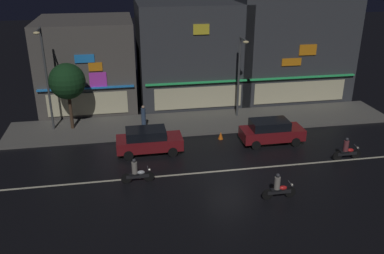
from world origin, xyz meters
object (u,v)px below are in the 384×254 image
streetlamp_mid (240,70)px  pedestrian_on_sidewalk (144,118)px  motorcycle_following (137,173)px  motorcycle_opposite_lane (279,188)px  parked_car_near_kerb (148,140)px  parked_car_trailing (271,131)px  motorcycle_lead (347,150)px  traffic_cone (221,135)px  streetlamp_west (45,72)px

streetlamp_mid → pedestrian_on_sidewalk: streetlamp_mid is taller
streetlamp_mid → pedestrian_on_sidewalk: (-7.60, -1.20, -2.96)m
motorcycle_following → motorcycle_opposite_lane: same height
parked_car_near_kerb → parked_car_trailing: same height
pedestrian_on_sidewalk → motorcycle_lead: pedestrian_on_sidewalk is taller
parked_car_near_kerb → motorcycle_lead: 12.74m
pedestrian_on_sidewalk → traffic_cone: 5.89m
motorcycle_lead → traffic_cone: bearing=148.6°
streetlamp_mid → motorcycle_opposite_lane: 12.37m
streetlamp_mid → parked_car_near_kerb: size_ratio=1.48×
pedestrian_on_sidewalk → parked_car_trailing: 9.33m
streetlamp_west → parked_car_trailing: 16.30m
parked_car_trailing → motorcycle_following: size_ratio=2.26×
streetlamp_west → traffic_cone: bearing=-16.3°
streetlamp_west → motorcycle_following: bearing=-56.4°
parked_car_near_kerb → motorcycle_following: parked_car_near_kerb is taller
streetlamp_west → pedestrian_on_sidewalk: streetlamp_west is taller
parked_car_trailing → traffic_cone: size_ratio=7.82×
motorcycle_opposite_lane → parked_car_near_kerb: bearing=-41.2°
parked_car_trailing → parked_car_near_kerb: bearing=-179.6°
parked_car_near_kerb → motorcycle_lead: size_ratio=2.26×
streetlamp_west → traffic_cone: (11.89, -3.49, -4.25)m
streetlamp_mid → motorcycle_following: streetlamp_mid is taller
parked_car_near_kerb → motorcycle_opposite_lane: 9.35m
motorcycle_opposite_lane → traffic_cone: motorcycle_opposite_lane is taller
parked_car_trailing → traffic_cone: 3.55m
parked_car_trailing → motorcycle_lead: (3.84, -3.30, -0.24)m
parked_car_trailing → traffic_cone: bearing=159.8°
parked_car_trailing → motorcycle_opposite_lane: bearing=-107.1°
pedestrian_on_sidewalk → streetlamp_mid: bearing=78.0°
parked_car_trailing → motorcycle_opposite_lane: (-2.13, -6.91, -0.24)m
pedestrian_on_sidewalk → motorcycle_following: size_ratio=0.96×
parked_car_trailing → streetlamp_mid: bearing=100.7°
streetlamp_west → parked_car_near_kerb: bearing=-35.4°
pedestrian_on_sidewalk → motorcycle_opposite_lane: 12.44m
pedestrian_on_sidewalk → traffic_cone: size_ratio=3.30×
motorcycle_lead → pedestrian_on_sidewalk: bearing=151.3°
motorcycle_following → motorcycle_opposite_lane: bearing=154.1°
streetlamp_west → streetlamp_mid: (14.24, 0.26, -0.58)m
parked_car_trailing → motorcycle_opposite_lane: parked_car_trailing is taller
pedestrian_on_sidewalk → motorcycle_lead: (12.38, -7.05, -0.36)m
pedestrian_on_sidewalk → parked_car_trailing: pedestrian_on_sidewalk is taller
motorcycle_lead → streetlamp_mid: bearing=121.0°
pedestrian_on_sidewalk → motorcycle_following: (-0.94, -7.62, -0.36)m
parked_car_near_kerb → parked_car_trailing: (8.48, 0.06, 0.00)m
parked_car_trailing → motorcycle_opposite_lane: 7.23m
motorcycle_following → traffic_cone: motorcycle_following is taller
streetlamp_mid → parked_car_trailing: size_ratio=1.48×
streetlamp_mid → motorcycle_opposite_lane: streetlamp_mid is taller
streetlamp_mid → motorcycle_opposite_lane: (-1.19, -11.86, -3.32)m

